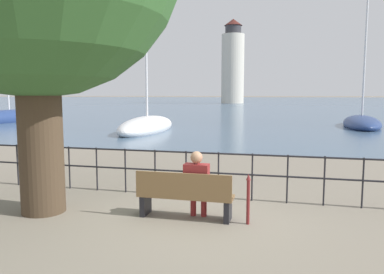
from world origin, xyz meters
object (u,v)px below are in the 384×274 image
object	(u,v)px
seated_person_left	(197,182)
sailboat_0	(362,123)
sailboat_1	(147,126)
park_bench	(185,196)
sailboat_2	(10,118)
closed_umbrella	(248,196)
harbor_lighthouse	(233,65)

from	to	relation	value
seated_person_left	sailboat_0	world-z (taller)	sailboat_0
seated_person_left	sailboat_0	size ratio (longest dim) A/B	0.14
sailboat_1	sailboat_0	bearing A→B (deg)	25.54
sailboat_1	park_bench	bearing A→B (deg)	-67.65
sailboat_1	sailboat_2	size ratio (longest dim) A/B	1.21
sailboat_0	sailboat_2	world-z (taller)	sailboat_2
seated_person_left	sailboat_2	bearing A→B (deg)	136.19
seated_person_left	sailboat_0	distance (m)	23.33
closed_umbrella	sailboat_2	xyz separation A→B (m)	(-21.71, 19.99, -0.16)
harbor_lighthouse	sailboat_1	bearing A→B (deg)	-86.26
sailboat_2	harbor_lighthouse	size ratio (longest dim) A/B	0.50
harbor_lighthouse	sailboat_2	bearing A→B (deg)	-97.36
sailboat_2	closed_umbrella	bearing A→B (deg)	-35.20
closed_umbrella	sailboat_2	bearing A→B (deg)	137.35
sailboat_1	harbor_lighthouse	bearing A→B (deg)	92.95
sailboat_1	harbor_lighthouse	size ratio (longest dim) A/B	0.61
harbor_lighthouse	closed_umbrella	bearing A→B (deg)	-81.97
seated_person_left	harbor_lighthouse	bearing A→B (deg)	97.43
closed_umbrella	sailboat_1	size ratio (longest dim) A/B	0.07
park_bench	harbor_lighthouse	bearing A→B (deg)	97.29
seated_person_left	sailboat_0	bearing A→B (deg)	72.74
seated_person_left	harbor_lighthouse	distance (m)	91.06
park_bench	seated_person_left	world-z (taller)	seated_person_left
harbor_lighthouse	sailboat_0	bearing A→B (deg)	-74.58
sailboat_2	harbor_lighthouse	xyz separation A→B (m)	(9.03, 69.94, 9.53)
park_bench	sailboat_0	size ratio (longest dim) A/B	0.20
sailboat_0	sailboat_1	world-z (taller)	sailboat_1
sailboat_2	harbor_lighthouse	distance (m)	71.16
sailboat_1	harbor_lighthouse	world-z (taller)	harbor_lighthouse
seated_person_left	closed_umbrella	size ratio (longest dim) A/B	1.39
park_bench	closed_umbrella	world-z (taller)	closed_umbrella
seated_person_left	sailboat_0	xyz separation A→B (m)	(6.92, 22.27, -0.44)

